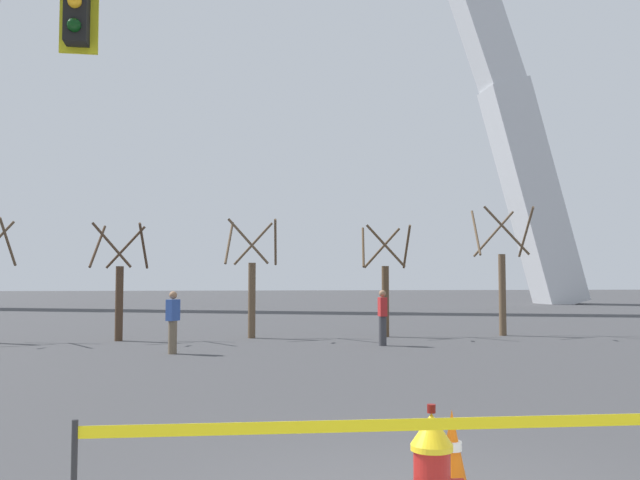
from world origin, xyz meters
The scene contains 9 objects.
fire_hydrant centered at (-0.12, -0.77, 0.47)m, with size 0.46×0.48×0.99m.
caution_tape_barrier centered at (0.33, -1.04, 0.68)m, with size 5.72×0.29×0.98m.
traffic_cone_by_hydrant centered at (0.43, 0.33, 0.36)m, with size 0.36×0.36×0.73m.
tree_left_mid centered at (-4.63, 16.21, 1.61)m, with size 1.68×1.69×3.63m.
tree_center_left centered at (-0.51, 16.63, 1.70)m, with size 1.78×1.79×3.84m.
tree_center_right centered at (3.90, 16.45, 1.64)m, with size 1.71×1.72×3.69m.
tree_right_mid centered at (7.96, 16.35, 1.93)m, with size 2.00×2.01×4.34m.
pedestrian_walking_left centered at (3.08, 13.51, 0.82)m, with size 0.22×0.34×1.59m.
pedestrian_standing_center centered at (-2.74, 12.21, 0.82)m, with size 0.36×0.39×1.59m.
Camera 1 is at (-1.63, -5.44, 1.87)m, focal length 37.87 mm.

